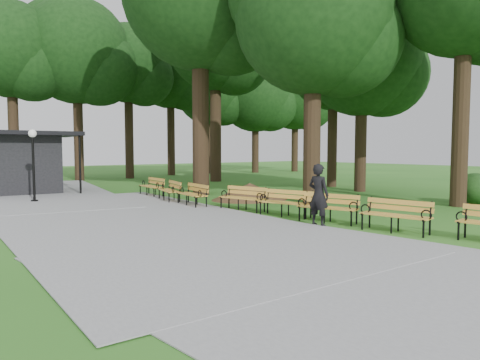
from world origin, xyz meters
TOP-DOWN VIEW (x-y plane):
  - ground at (0.00, 0.00)m, footprint 100.00×100.00m
  - path at (-4.00, 3.00)m, footprint 12.00×38.00m
  - person at (-0.01, -1.04)m, footprint 0.50×0.70m
  - kiosk at (-4.87, 14.37)m, footprint 5.19×4.61m
  - lamp_post at (-5.08, 9.94)m, footprint 0.32×0.32m
  - dirt_mound at (2.60, 5.27)m, footprint 2.95×2.95m
  - bench_1 at (0.81, -2.98)m, footprint 0.94×1.98m
  - bench_2 at (0.60, -0.85)m, footprint 1.18×2.00m
  - bench_3 at (0.45, 0.81)m, footprint 1.13×2.00m
  - bench_4 at (0.20, 2.76)m, footprint 1.04×1.99m
  - bench_5 at (-0.55, 4.97)m, footprint 0.87×1.96m
  - bench_6 at (-0.47, 6.93)m, footprint 1.07×2.00m
  - bench_7 at (-0.13, 9.25)m, footprint 0.75×1.94m
  - lawn_tree_0 at (3.88, 2.84)m, footprint 6.36×6.36m
  - lawn_tree_1 at (9.49, 4.63)m, footprint 5.96×5.96m
  - lawn_tree_4 at (7.69, 15.20)m, footprint 6.55×6.55m
  - lawn_tree_5 at (10.59, 7.44)m, footprint 5.13×5.13m
  - tree_backdrop at (6.98, 22.95)m, footprint 36.50×10.10m
  - shrub_0 at (8.59, -1.55)m, footprint 1.47×1.47m

SIDE VIEW (x-z plane):
  - ground at x=0.00m, z-range 0.00..0.00m
  - shrub_0 at x=8.59m, z-range -0.62..0.62m
  - path at x=-4.00m, z-range 0.00..0.06m
  - dirt_mound at x=2.60m, z-range 0.00..0.72m
  - bench_1 at x=0.81m, z-range 0.00..0.88m
  - bench_2 at x=0.60m, z-range 0.00..0.88m
  - bench_3 at x=0.45m, z-range 0.00..0.88m
  - bench_4 at x=0.20m, z-range 0.00..0.88m
  - bench_5 at x=-0.55m, z-range 0.00..0.88m
  - bench_6 at x=-0.47m, z-range 0.00..0.88m
  - bench_7 at x=-0.13m, z-range 0.00..0.88m
  - person at x=-0.01m, z-range 0.00..1.78m
  - kiosk at x=-4.87m, z-range 0.00..3.05m
  - lamp_post at x=-5.08m, z-range 0.67..3.67m
  - lawn_tree_1 at x=9.49m, z-range 1.91..11.76m
  - lawn_tree_5 at x=10.59m, z-range 2.18..11.77m
  - lawn_tree_0 at x=3.88m, z-range 2.13..12.86m
  - tree_backdrop at x=6.98m, z-range 0.00..16.51m
  - lawn_tree_4 at x=7.69m, z-range 2.97..15.63m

